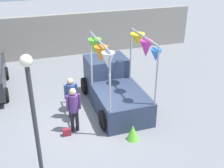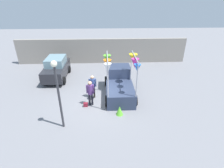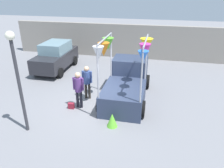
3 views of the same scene
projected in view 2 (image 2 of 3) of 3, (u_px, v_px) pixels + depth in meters
name	position (u px, v px, depth m)	size (l,w,h in m)	color
ground_plane	(102.00, 101.00, 12.28)	(60.00, 60.00, 0.00)	slate
vendor_truck	(119.00, 82.00, 12.94)	(2.43, 4.08, 3.27)	#2D3851
parked_car	(56.00, 68.00, 15.37)	(1.88, 4.00, 1.88)	#26262B
person_customer	(90.00, 91.00, 11.44)	(0.53, 0.34, 1.78)	black
person_vendor	(93.00, 84.00, 12.31)	(0.53, 0.34, 1.74)	#2D2823
handbag	(86.00, 105.00, 11.67)	(0.28, 0.16, 0.28)	maroon
street_lamp	(57.00, 86.00, 8.79)	(0.32, 0.32, 3.95)	#333338
brick_boundary_wall	(102.00, 51.00, 18.79)	(18.00, 0.36, 2.60)	gray
folded_kite_bundle_lime	(120.00, 111.00, 10.81)	(0.44, 0.44, 0.60)	#66CC33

